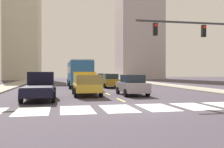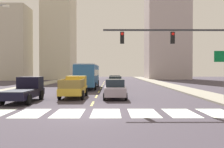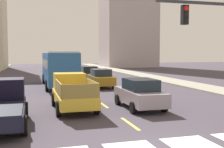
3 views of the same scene
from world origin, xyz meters
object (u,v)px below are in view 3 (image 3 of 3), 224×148
(pickup_stakebed, at_px, (72,92))
(sedan_far, at_px, (89,74))
(sedan_near_left, at_px, (140,94))
(sedan_near_right, at_px, (101,78))
(city_bus, at_px, (58,66))
(pickup_dark, at_px, (2,104))

(pickup_stakebed, distance_m, sedan_far, 15.78)
(sedan_near_left, bearing_deg, sedan_near_right, 88.40)
(city_bus, distance_m, sedan_far, 5.92)
(sedan_near_left, bearing_deg, city_bus, 106.09)
(pickup_dark, bearing_deg, city_bus, 72.00)
(pickup_stakebed, relative_size, city_bus, 0.48)
(pickup_dark, bearing_deg, sedan_near_right, 55.93)
(sedan_far, bearing_deg, pickup_stakebed, -102.57)
(sedan_near_left, relative_size, sedan_far, 1.00)
(pickup_dark, relative_size, sedan_near_left, 1.18)
(sedan_near_right, bearing_deg, pickup_dark, -124.00)
(pickup_dark, bearing_deg, sedan_far, 64.73)
(city_bus, bearing_deg, sedan_far, 47.36)
(pickup_stakebed, height_order, sedan_near_right, pickup_stakebed)
(city_bus, bearing_deg, pickup_dark, -107.23)
(city_bus, bearing_deg, pickup_stakebed, -93.17)
(city_bus, distance_m, sedan_near_right, 4.17)
(pickup_dark, height_order, sedan_far, pickup_dark)
(pickup_dark, xyz_separation_m, sedan_near_right, (7.50, 12.36, -0.06))
(city_bus, height_order, sedan_near_right, city_bus)
(sedan_near_right, bearing_deg, city_bus, 156.21)
(city_bus, relative_size, sedan_far, 2.45)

